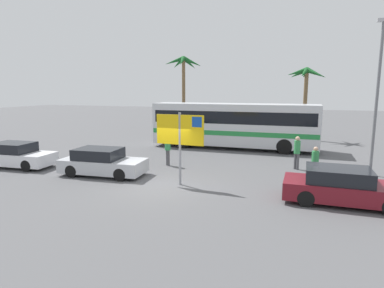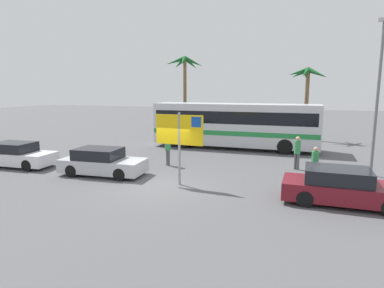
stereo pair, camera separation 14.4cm
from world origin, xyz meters
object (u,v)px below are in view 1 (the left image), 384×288
pedestrian_near_sign (315,161)px  car_silver (102,162)px  ferry_sign (181,133)px  car_maroon (343,187)px  pedestrian_by_bus (297,150)px  car_white (16,155)px  bus_front_coach (234,123)px  pedestrian_crossing_lot (168,147)px

pedestrian_near_sign → car_silver: bearing=159.1°
ferry_sign → pedestrian_near_sign: 6.33m
car_maroon → car_silver: (-10.76, 0.65, -0.00)m
car_maroon → pedestrian_by_bus: 5.23m
pedestrian_by_bus → car_white: bearing=149.4°
bus_front_coach → pedestrian_by_bus: bearing=-49.4°
car_white → car_maroon: 16.21m
car_white → car_silver: size_ratio=0.97×
car_silver → pedestrian_near_sign: (9.86, 2.27, 0.30)m
car_white → car_maroon: bearing=-6.0°
bus_front_coach → car_silver: size_ratio=2.73×
bus_front_coach → car_maroon: size_ratio=2.64×
car_white → bus_front_coach: bearing=39.5°
ferry_sign → car_silver: 4.60m
pedestrian_by_bus → car_maroon: bearing=-117.7°
car_maroon → pedestrian_near_sign: bearing=107.4°
bus_front_coach → pedestrian_by_bus: size_ratio=6.54×
ferry_sign → pedestrian_near_sign: ferry_sign is taller
bus_front_coach → pedestrian_near_sign: 8.92m
car_silver → car_maroon: bearing=-7.4°
bus_front_coach → pedestrian_by_bus: (4.42, -5.16, -0.74)m
pedestrian_by_bus → bus_front_coach: bearing=83.5°
pedestrian_crossing_lot → car_silver: bearing=-175.1°
bus_front_coach → car_silver: bearing=-116.0°
pedestrian_near_sign → pedestrian_crossing_lot: bearing=141.3°
car_white → car_maroon: (16.19, -0.65, 0.00)m
car_silver → pedestrian_crossing_lot: size_ratio=2.35×
pedestrian_by_bus → pedestrian_crossing_lot: bearing=144.3°
car_silver → pedestrian_by_bus: bearing=21.4°
bus_front_coach → pedestrian_by_bus: 6.84m
ferry_sign → bus_front_coach: bearing=91.2°
car_white → pedestrian_by_bus: size_ratio=2.34×
car_white → car_silver: same height
car_maroon → bus_front_coach: bearing=121.7°
pedestrian_near_sign → pedestrian_crossing_lot: size_ratio=0.88×
car_white → pedestrian_near_sign: bearing=4.8°
ferry_sign → car_maroon: ferry_sign is taller
ferry_sign → car_white: 9.85m
bus_front_coach → car_white: 13.83m
ferry_sign → car_maroon: 6.72m
bus_front_coach → pedestrian_crossing_lot: size_ratio=6.40×
ferry_sign → pedestrian_by_bus: ferry_sign is taller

